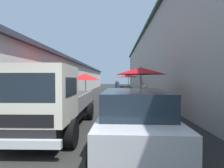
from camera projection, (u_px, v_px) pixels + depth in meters
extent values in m
plane|color=#282826|center=(111.00, 99.00, 15.24)|extent=(90.00, 90.00, 0.00)
cube|color=silver|center=(42.00, 80.00, 17.67)|extent=(49.50, 7.00, 3.35)
cube|color=#383D4C|center=(42.00, 62.00, 17.61)|extent=(49.80, 7.50, 0.24)
cube|color=#A39E93|center=(183.00, 61.00, 17.15)|extent=(49.50, 7.00, 6.96)
cube|color=#284C38|center=(184.00, 25.00, 17.05)|extent=(49.80, 7.50, 0.24)
cylinder|color=#9E9EA3|center=(141.00, 91.00, 8.61)|extent=(0.06, 0.06, 2.31)
cone|color=red|center=(141.00, 71.00, 8.58)|extent=(2.44, 2.44, 0.34)
sphere|color=#9E9EA3|center=(141.00, 67.00, 8.58)|extent=(0.07, 0.07, 0.07)
cube|color=brown|center=(136.00, 105.00, 8.69)|extent=(0.74, 0.66, 0.83)
sphere|color=orange|center=(137.00, 96.00, 8.71)|extent=(0.09, 0.09, 0.09)
sphere|color=orange|center=(133.00, 96.00, 8.74)|extent=(0.09, 0.09, 0.09)
sphere|color=orange|center=(136.00, 96.00, 8.52)|extent=(0.09, 0.09, 0.09)
sphere|color=orange|center=(141.00, 96.00, 8.62)|extent=(0.09, 0.09, 0.09)
sphere|color=orange|center=(133.00, 96.00, 8.89)|extent=(0.09, 0.09, 0.09)
sphere|color=orange|center=(133.00, 96.00, 8.86)|extent=(0.09, 0.09, 0.09)
cylinder|color=#9E9EA3|center=(86.00, 88.00, 12.72)|extent=(0.06, 0.06, 2.14)
cone|color=red|center=(86.00, 77.00, 12.69)|extent=(2.23, 2.23, 0.49)
sphere|color=#9E9EA3|center=(86.00, 73.00, 12.68)|extent=(0.07, 0.07, 0.07)
cube|color=olive|center=(85.00, 98.00, 12.65)|extent=(0.84, 0.67, 0.75)
sphere|color=orange|center=(88.00, 92.00, 12.71)|extent=(0.09, 0.09, 0.09)
sphere|color=orange|center=(87.00, 91.00, 12.64)|extent=(0.09, 0.09, 0.09)
sphere|color=orange|center=(82.00, 92.00, 12.57)|extent=(0.09, 0.09, 0.09)
sphere|color=orange|center=(87.00, 92.00, 12.89)|extent=(0.09, 0.09, 0.09)
cylinder|color=#9E9EA3|center=(128.00, 84.00, 21.33)|extent=(0.06, 0.06, 2.33)
cone|color=red|center=(128.00, 76.00, 21.30)|extent=(2.75, 2.75, 0.37)
sphere|color=#9E9EA3|center=(128.00, 74.00, 21.29)|extent=(0.07, 0.07, 0.07)
cube|color=#9E7547|center=(127.00, 90.00, 21.29)|extent=(0.96, 0.73, 0.83)
sphere|color=orange|center=(126.00, 86.00, 21.00)|extent=(0.09, 0.09, 0.09)
sphere|color=orange|center=(126.00, 86.00, 21.08)|extent=(0.09, 0.09, 0.09)
sphere|color=orange|center=(126.00, 86.00, 21.28)|extent=(0.09, 0.09, 0.09)
cylinder|color=#9E9EA3|center=(57.00, 91.00, 8.57)|extent=(0.06, 0.06, 2.30)
cone|color=red|center=(57.00, 72.00, 8.54)|extent=(2.13, 2.13, 0.43)
sphere|color=#9E9EA3|center=(57.00, 67.00, 8.53)|extent=(0.07, 0.07, 0.07)
cube|color=#9E7547|center=(57.00, 106.00, 8.77)|extent=(0.87, 0.66, 0.73)
sphere|color=orange|center=(52.00, 99.00, 8.52)|extent=(0.09, 0.09, 0.09)
sphere|color=orange|center=(61.00, 98.00, 8.94)|extent=(0.09, 0.09, 0.09)
sphere|color=orange|center=(50.00, 99.00, 8.49)|extent=(0.09, 0.09, 0.09)
cube|color=#ADAFB5|center=(134.00, 123.00, 4.56)|extent=(3.92, 1.78, 0.64)
cube|color=#19232D|center=(134.00, 102.00, 4.40)|extent=(2.36, 1.55, 0.56)
cube|color=black|center=(130.00, 116.00, 6.48)|extent=(0.12, 1.65, 0.20)
cube|color=silver|center=(114.00, 109.00, 6.52)|extent=(0.06, 0.24, 0.14)
cube|color=silver|center=(146.00, 109.00, 6.46)|extent=(0.06, 0.24, 0.14)
cylinder|color=black|center=(106.00, 121.00, 5.94)|extent=(0.60, 0.21, 0.60)
cylinder|color=black|center=(156.00, 122.00, 5.86)|extent=(0.60, 0.21, 0.60)
cylinder|color=black|center=(94.00, 155.00, 3.29)|extent=(0.60, 0.21, 0.60)
cylinder|color=black|center=(186.00, 157.00, 3.21)|extent=(0.60, 0.21, 0.60)
cube|color=black|center=(59.00, 115.00, 6.03)|extent=(4.81, 1.52, 0.36)
cube|color=beige|center=(37.00, 93.00, 4.38)|extent=(1.55, 1.76, 1.40)
cube|color=#19232D|center=(21.00, 88.00, 3.63)|extent=(0.07, 1.47, 0.63)
cube|color=#19232D|center=(37.00, 86.00, 4.37)|extent=(1.06, 1.78, 0.45)
cube|color=black|center=(21.00, 121.00, 3.64)|extent=(0.07, 1.40, 0.28)
cube|color=silver|center=(19.00, 144.00, 3.58)|extent=(0.14, 1.75, 0.18)
cube|color=gray|center=(86.00, 100.00, 6.82)|extent=(3.16, 0.09, 0.50)
cube|color=gray|center=(45.00, 99.00, 6.86)|extent=(3.16, 0.09, 0.50)
cube|color=gray|center=(75.00, 96.00, 8.39)|extent=(0.08, 1.65, 0.50)
cylinder|color=black|center=(72.00, 134.00, 4.39)|extent=(0.72, 0.23, 0.72)
cylinder|color=black|center=(4.00, 133.00, 4.43)|extent=(0.72, 0.23, 0.72)
cylinder|color=black|center=(90.00, 111.00, 7.46)|extent=(0.72, 0.23, 0.72)
cylinder|color=black|center=(50.00, 111.00, 7.50)|extent=(0.72, 0.23, 0.72)
cylinder|color=#232328|center=(117.00, 94.00, 15.24)|extent=(0.14, 0.14, 0.83)
cylinder|color=#232328|center=(118.00, 94.00, 15.08)|extent=(0.14, 0.14, 0.83)
cube|color=#33518C|center=(117.00, 86.00, 15.14)|extent=(0.52, 0.38, 0.62)
sphere|color=#A57A5B|center=(117.00, 81.00, 15.13)|extent=(0.23, 0.23, 0.23)
cylinder|color=#33518C|center=(116.00, 85.00, 15.41)|extent=(0.08, 0.08, 0.56)
cylinder|color=#33518C|center=(119.00, 86.00, 14.87)|extent=(0.08, 0.08, 0.56)
cylinder|color=#232328|center=(144.00, 111.00, 7.46)|extent=(0.14, 0.14, 0.75)
cylinder|color=#232328|center=(146.00, 111.00, 7.32)|extent=(0.14, 0.14, 0.75)
cube|color=#B73333|center=(145.00, 96.00, 7.37)|extent=(0.48, 0.35, 0.57)
sphere|color=tan|center=(145.00, 86.00, 7.36)|extent=(0.21, 0.21, 0.21)
cylinder|color=#B73333|center=(142.00, 94.00, 7.62)|extent=(0.08, 0.08, 0.51)
cylinder|color=#B73333|center=(148.00, 95.00, 7.12)|extent=(0.08, 0.08, 0.51)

